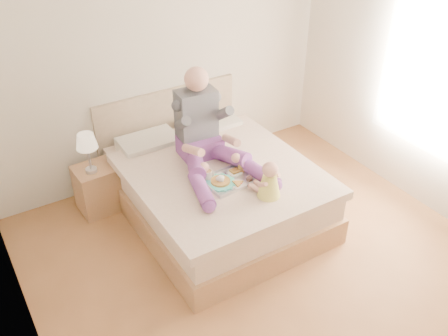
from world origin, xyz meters
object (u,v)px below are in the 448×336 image
bed (212,185)px  nightstand (98,188)px  adult (206,136)px  tray (229,178)px  baby (269,182)px

bed → nightstand: 1.20m
adult → tray: 0.49m
nightstand → adult: adult is taller
nightstand → baby: (1.15, -1.41, 0.50)m
bed → adult: size_ratio=1.87×
tray → bed: bearing=80.3°
adult → bed: bearing=-44.9°
bed → adult: adult is taller
bed → baby: (0.15, -0.75, 0.44)m
bed → baby: size_ratio=6.19×
adult → tray: (0.00, -0.42, -0.25)m
nightstand → baby: 1.88m
nightstand → adult: 1.31m
tray → adult: bearing=86.1°
baby → adult: bearing=86.7°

